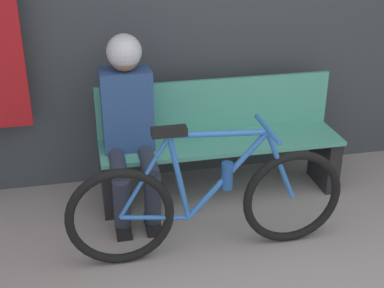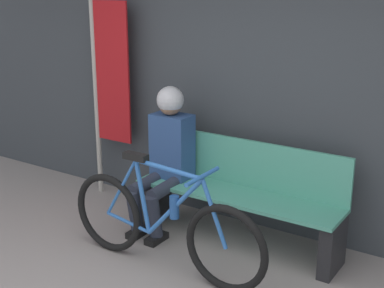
{
  "view_description": "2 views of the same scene",
  "coord_description": "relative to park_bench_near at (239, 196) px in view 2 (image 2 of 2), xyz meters",
  "views": [
    {
      "loc": [
        -1.0,
        -1.52,
        2.06
      ],
      "look_at": [
        -0.33,
        1.59,
        0.55
      ],
      "focal_mm": 50.0,
      "sensor_mm": 36.0,
      "label": 1
    },
    {
      "loc": [
        1.85,
        -1.71,
        2.07
      ],
      "look_at": [
        -0.31,
        1.55,
        0.89
      ],
      "focal_mm": 50.0,
      "sensor_mm": 36.0,
      "label": 2
    }
  ],
  "objects": [
    {
      "name": "banner_pole",
      "position": [
        -1.57,
        0.2,
        0.76
      ],
      "size": [
        0.45,
        0.05,
        1.92
      ],
      "color": "#B7B2A8",
      "rests_on": "ground_plane"
    },
    {
      "name": "person_seated",
      "position": [
        -0.66,
        -0.1,
        0.31
      ],
      "size": [
        0.34,
        0.6,
        1.25
      ],
      "color": "#2D3342",
      "rests_on": "ground_plane"
    },
    {
      "name": "bicycle",
      "position": [
        -0.25,
        -0.71,
        -0.05
      ],
      "size": [
        1.72,
        0.4,
        0.87
      ],
      "color": "black",
      "rests_on": "ground_plane"
    },
    {
      "name": "storefront_wall",
      "position": [
        0.06,
        0.4,
        1.26
      ],
      "size": [
        12.0,
        0.56,
        3.2
      ],
      "color": "#3D4247",
      "rests_on": "ground_plane"
    },
    {
      "name": "park_bench_near",
      "position": [
        0.0,
        0.0,
        0.0
      ],
      "size": [
        1.74,
        0.42,
        0.84
      ],
      "color": "#51A88E",
      "rests_on": "ground_plane"
    }
  ]
}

